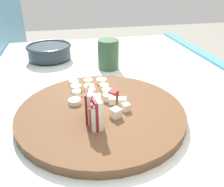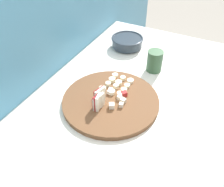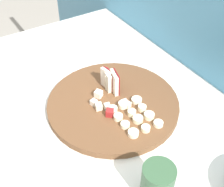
# 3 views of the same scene
# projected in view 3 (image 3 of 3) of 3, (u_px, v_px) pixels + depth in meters

# --- Properties ---
(tile_backsplash) EXTENTS (2.40, 0.04, 1.31)m
(tile_backsplash) POSITION_uv_depth(u_px,v_px,m) (198.00, 130.00, 1.12)
(tile_backsplash) COLOR #4C8EB2
(tile_backsplash) RESTS_ON ground
(cutting_board) EXTENTS (0.38, 0.38, 0.02)m
(cutting_board) POSITION_uv_depth(u_px,v_px,m) (113.00, 104.00, 0.86)
(cutting_board) COLOR brown
(cutting_board) RESTS_ON tiled_countertop
(apple_wedge_fan) EXTENTS (0.08, 0.03, 0.07)m
(apple_wedge_fan) POSITION_uv_depth(u_px,v_px,m) (110.00, 80.00, 0.88)
(apple_wedge_fan) COLOR #B22D23
(apple_wedge_fan) RESTS_ON cutting_board
(apple_dice_pile) EXTENTS (0.11, 0.09, 0.02)m
(apple_dice_pile) POSITION_uv_depth(u_px,v_px,m) (107.00, 104.00, 0.84)
(apple_dice_pile) COLOR #A32323
(apple_dice_pile) RESTS_ON cutting_board
(banana_slice_rows) EXTENTS (0.13, 0.11, 0.02)m
(banana_slice_rows) POSITION_uv_depth(u_px,v_px,m) (134.00, 116.00, 0.81)
(banana_slice_rows) COLOR white
(banana_slice_rows) RESTS_ON cutting_board
(small_jar) EXTENTS (0.07, 0.07, 0.10)m
(small_jar) POSITION_uv_depth(u_px,v_px,m) (157.00, 183.00, 0.63)
(small_jar) COLOR #335638
(small_jar) RESTS_ON tiled_countertop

